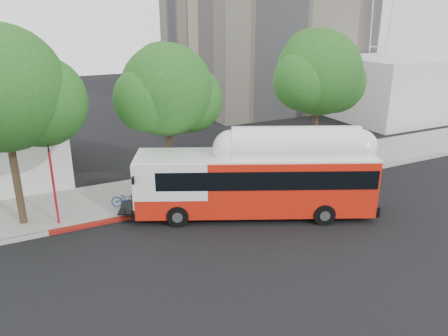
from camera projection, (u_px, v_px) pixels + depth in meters
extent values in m
plane|color=black|center=(234.00, 234.00, 21.01)|extent=(120.00, 120.00, 0.00)
cube|color=gray|center=(184.00, 187.00, 26.47)|extent=(60.00, 5.00, 0.15)
cube|color=gray|center=(201.00, 203.00, 24.28)|extent=(60.00, 0.30, 0.15)
cube|color=maroon|center=(149.00, 213.00, 23.03)|extent=(10.00, 0.32, 0.16)
cylinder|color=#2D2116|center=(15.00, 168.00, 20.88)|extent=(0.36, 0.36, 6.08)
sphere|color=#164F19|center=(1.00, 89.00, 19.60)|extent=(5.80, 5.80, 5.80)
sphere|color=#164F19|center=(41.00, 102.00, 20.68)|extent=(4.35, 4.35, 4.35)
cylinder|color=#2D2116|center=(170.00, 150.00, 24.74)|extent=(0.36, 0.36, 5.44)
sphere|color=#164F19|center=(167.00, 90.00, 23.59)|extent=(5.00, 5.00, 5.00)
sphere|color=#164F19|center=(190.00, 99.00, 24.56)|extent=(3.75, 3.75, 3.75)
cylinder|color=#2D2116|center=(315.00, 128.00, 28.68)|extent=(0.36, 0.36, 5.76)
sphere|color=#164F19|center=(319.00, 73.00, 27.46)|extent=(5.40, 5.40, 5.40)
sphere|color=#164F19|center=(334.00, 82.00, 28.49)|extent=(4.05, 4.05, 4.05)
cube|color=silver|center=(416.00, 83.00, 45.98)|extent=(20.00, 12.00, 6.00)
cube|color=red|center=(255.00, 183.00, 22.42)|extent=(12.00, 7.39, 2.90)
cube|color=black|center=(265.00, 172.00, 22.23)|extent=(10.93, 6.95, 0.95)
cube|color=white|center=(255.00, 155.00, 21.92)|extent=(11.97, 7.32, 0.10)
cube|color=white|center=(295.00, 150.00, 21.88)|extent=(6.66, 4.50, 0.55)
cube|color=black|center=(128.00, 207.00, 22.70)|extent=(1.48, 1.97, 0.06)
imported|color=navy|center=(128.00, 199.00, 22.54)|extent=(1.26, 1.81, 0.90)
cylinder|color=red|center=(54.00, 189.00, 21.18)|extent=(0.12, 0.12, 3.96)
cube|color=black|center=(48.00, 148.00, 20.48)|extent=(0.05, 0.40, 0.25)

